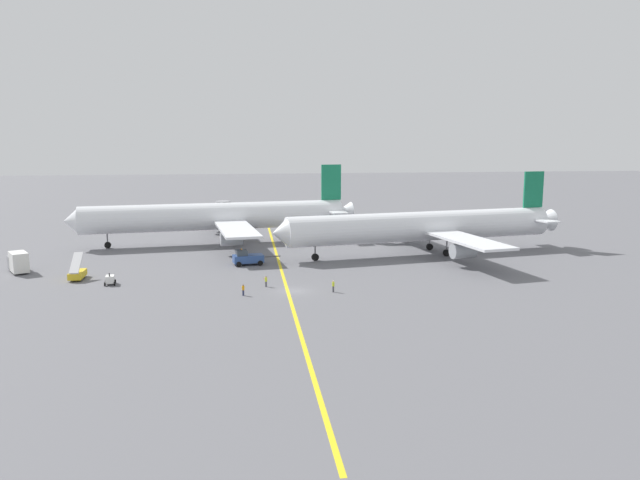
# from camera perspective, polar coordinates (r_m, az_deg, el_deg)

# --- Properties ---
(ground_plane) EXTENTS (600.00, 600.00, 0.00)m
(ground_plane) POSITION_cam_1_polar(r_m,az_deg,el_deg) (89.37, -2.44, -4.75)
(ground_plane) COLOR slate
(taxiway_stripe) EXTENTS (2.28, 119.99, 0.01)m
(taxiway_stripe) POSITION_cam_1_polar(r_m,az_deg,el_deg) (98.99, -3.46, -3.36)
(taxiway_stripe) COLOR yellow
(taxiway_stripe) RESTS_ON ground
(airliner_at_gate_left) EXTENTS (59.64, 49.93, 16.30)m
(airliner_at_gate_left) POSITION_cam_1_polar(r_m,az_deg,el_deg) (130.09, -9.52, 2.15)
(airliner_at_gate_left) COLOR white
(airliner_at_gate_left) RESTS_ON ground
(airliner_being_pushed) EXTENTS (58.28, 45.76, 15.40)m
(airliner_being_pushed) POSITION_cam_1_polar(r_m,az_deg,el_deg) (118.18, 9.62, 1.24)
(airliner_being_pushed) COLOR white
(airliner_being_pushed) RESTS_ON ground
(pushback_tug) EXTENTS (8.53, 3.56, 2.97)m
(pushback_tug) POSITION_cam_1_polar(r_m,az_deg,el_deg) (107.87, -6.79, -1.66)
(pushback_tug) COLOR #2D4C8C
(pushback_tug) RESTS_ON ground
(gse_gpu_cart_small) EXTENTS (1.83, 2.27, 1.90)m
(gse_gpu_cart_small) POSITION_cam_1_polar(r_m,az_deg,el_deg) (98.10, -18.97, -3.51)
(gse_gpu_cart_small) COLOR silver
(gse_gpu_cart_small) RESTS_ON ground
(gse_stair_truck_yellow) EXTENTS (2.03, 4.65, 4.06)m
(gse_stair_truck_yellow) POSITION_cam_1_polar(r_m,az_deg,el_deg) (103.54, -21.66, -2.87)
(gse_stair_truck_yellow) COLOR gold
(gse_stair_truck_yellow) RESTS_ON ground
(gse_catering_truck_tall) EXTENTS (4.87, 6.28, 3.50)m
(gse_catering_truck_tall) POSITION_cam_1_polar(r_m,az_deg,el_deg) (112.67, -26.29, -1.85)
(gse_catering_truck_tall) COLOR gray
(gse_catering_truck_tall) RESTS_ON ground
(ground_crew_wing_walker_right) EXTENTS (0.50, 0.36, 1.63)m
(ground_crew_wing_walker_right) POSITION_cam_1_polar(r_m,az_deg,el_deg) (91.87, -5.05, -3.84)
(ground_crew_wing_walker_right) COLOR #4C4C51
(ground_crew_wing_walker_right) RESTS_ON ground
(ground_crew_ramp_agent_by_cones) EXTENTS (0.36, 0.50, 1.62)m
(ground_crew_ramp_agent_by_cones) POSITION_cam_1_polar(r_m,az_deg,el_deg) (87.12, -7.16, -4.62)
(ground_crew_ramp_agent_by_cones) COLOR #2D3351
(ground_crew_ramp_agent_by_cones) RESTS_ON ground
(ground_crew_marshaller_foreground) EXTENTS (0.36, 0.49, 1.72)m
(ground_crew_marshaller_foreground) POSITION_cam_1_polar(r_m,az_deg,el_deg) (88.41, 1.24, -4.30)
(ground_crew_marshaller_foreground) COLOR #4C4C51
(ground_crew_marshaller_foreground) RESTS_ON ground
(jet_bridge) EXTENTS (6.00, 17.87, 5.74)m
(jet_bridge) POSITION_cam_1_polar(r_m,az_deg,el_deg) (156.41, -9.38, 2.73)
(jet_bridge) COLOR #B7B7BC
(jet_bridge) RESTS_ON ground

